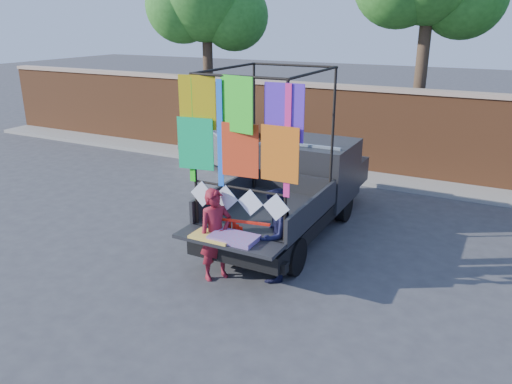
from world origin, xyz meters
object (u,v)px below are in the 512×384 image
at_px(sedan, 229,147).
at_px(man, 274,235).
at_px(pickup_truck, 300,186).
at_px(woman, 216,235).

xyz_separation_m(sedan, man, (4.42, -5.95, 0.23)).
height_order(pickup_truck, man, pickup_truck).
relative_size(pickup_truck, woman, 3.39).
bearing_deg(pickup_truck, sedan, 138.83).
height_order(woman, man, man).
xyz_separation_m(sedan, woman, (3.49, -6.39, 0.22)).
distance_m(woman, man, 1.03).
xyz_separation_m(pickup_truck, woman, (-0.34, -3.04, -0.06)).
relative_size(pickup_truck, sedan, 1.52).
distance_m(sedan, woman, 7.29).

